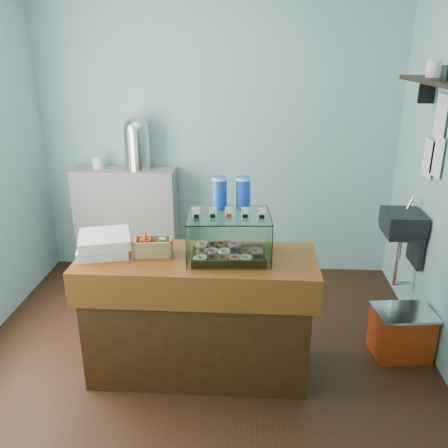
# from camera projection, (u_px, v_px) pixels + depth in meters

# --- Properties ---
(ground) EXTENTS (3.50, 3.50, 0.00)m
(ground) POSITION_uv_depth(u_px,v_px,m) (203.00, 348.00, 3.71)
(ground) COLOR black
(ground) RESTS_ON ground
(room_shell) EXTENTS (3.54, 3.04, 2.82)m
(room_shell) POSITION_uv_depth(u_px,v_px,m) (203.00, 130.00, 3.12)
(room_shell) COLOR #82B7BE
(room_shell) RESTS_ON ground
(counter) EXTENTS (1.60, 0.60, 0.90)m
(counter) POSITION_uv_depth(u_px,v_px,m) (198.00, 315.00, 3.31)
(counter) COLOR #48200D
(counter) RESTS_ON ground
(back_shelf) EXTENTS (1.00, 0.32, 1.10)m
(back_shelf) POSITION_uv_depth(u_px,v_px,m) (128.00, 222.00, 4.81)
(back_shelf) COLOR gray
(back_shelf) RESTS_ON ground
(display_case) EXTENTS (0.57, 0.44, 0.52)m
(display_case) POSITION_uv_depth(u_px,v_px,m) (228.00, 233.00, 3.14)
(display_case) COLOR black
(display_case) RESTS_ON counter
(condiment_crate) EXTENTS (0.27, 0.18, 0.18)m
(condiment_crate) POSITION_uv_depth(u_px,v_px,m) (152.00, 247.00, 3.17)
(condiment_crate) COLOR tan
(condiment_crate) RESTS_ON counter
(pastry_boxes) EXTENTS (0.42, 0.42, 0.13)m
(pastry_boxes) POSITION_uv_depth(u_px,v_px,m) (104.00, 243.00, 3.21)
(pastry_boxes) COLOR white
(pastry_boxes) RESTS_ON counter
(coffee_urn) EXTENTS (0.28, 0.28, 0.51)m
(coffee_urn) POSITION_uv_depth(u_px,v_px,m) (137.00, 142.00, 4.52)
(coffee_urn) COLOR silver
(coffee_urn) RESTS_ON back_shelf
(red_cooler) EXTENTS (0.46, 0.37, 0.38)m
(red_cooler) POSITION_uv_depth(u_px,v_px,m) (401.00, 333.00, 3.58)
(red_cooler) COLOR #B02F0E
(red_cooler) RESTS_ON ground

